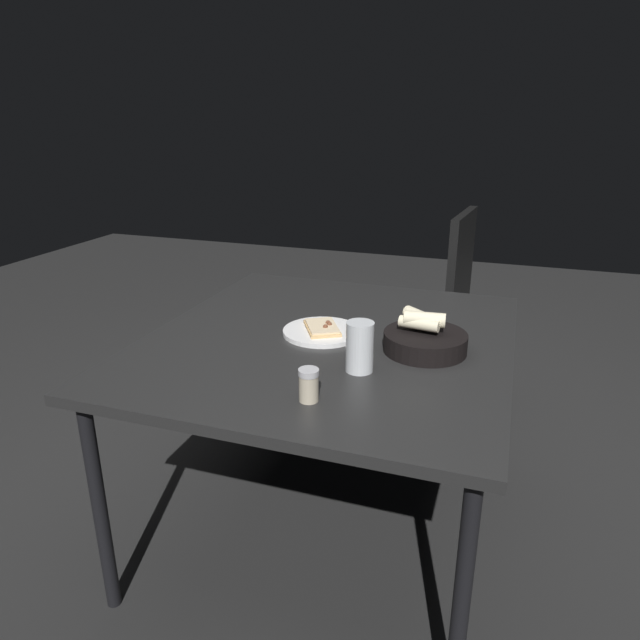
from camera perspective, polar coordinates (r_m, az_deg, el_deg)
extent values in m
plane|color=black|center=(2.14, 0.83, -19.51)|extent=(8.00, 8.00, 0.00)
cube|color=black|center=(1.78, 0.94, -2.12)|extent=(1.10, 1.20, 0.03)
cylinder|color=black|center=(1.76, -21.13, -17.12)|extent=(0.04, 0.04, 0.68)
cylinder|color=black|center=(1.45, 13.95, -25.53)|extent=(0.04, 0.04, 0.68)
cylinder|color=black|center=(2.55, -5.83, -3.78)|extent=(0.04, 0.04, 0.68)
cylinder|color=black|center=(2.34, 16.60, -6.77)|extent=(0.04, 0.04, 0.68)
cylinder|color=white|center=(1.79, 0.21, -1.18)|extent=(0.25, 0.25, 0.01)
cube|color=tan|center=(1.79, 0.21, -0.82)|extent=(0.16, 0.18, 0.01)
cube|color=beige|center=(1.79, 0.21, -0.58)|extent=(0.14, 0.16, 0.01)
sphere|color=brown|center=(1.80, 0.80, -0.29)|extent=(0.02, 0.02, 0.02)
sphere|color=brown|center=(1.76, 0.52, -0.71)|extent=(0.02, 0.02, 0.02)
sphere|color=brown|center=(1.79, 0.96, -0.43)|extent=(0.02, 0.02, 0.02)
cylinder|color=black|center=(1.69, 10.44, -2.19)|extent=(0.24, 0.24, 0.06)
cylinder|color=beige|center=(1.66, 10.40, 0.07)|extent=(0.12, 0.05, 0.04)
cylinder|color=beige|center=(1.69, 9.87, 0.36)|extent=(0.11, 0.10, 0.04)
cylinder|color=beige|center=(1.66, 9.86, -0.38)|extent=(0.12, 0.05, 0.03)
cylinder|color=red|center=(1.67, 12.18, -2.84)|extent=(0.06, 0.06, 0.03)
cylinder|color=silver|center=(1.52, 3.99, -2.69)|extent=(0.08, 0.08, 0.14)
cylinder|color=orange|center=(1.54, 3.95, -3.93)|extent=(0.07, 0.07, 0.06)
cylinder|color=#BFB299|center=(1.38, -1.13, -6.79)|extent=(0.05, 0.05, 0.07)
cylinder|color=maroon|center=(1.39, -1.13, -7.34)|extent=(0.04, 0.04, 0.03)
cylinder|color=#B7B7BC|center=(1.36, -1.15, -5.24)|extent=(0.05, 0.05, 0.01)
cube|color=#2B2B2B|center=(2.78, 9.34, 0.10)|extent=(0.48, 0.48, 0.04)
cube|color=black|center=(2.66, 13.83, 5.00)|extent=(0.08, 0.42, 0.50)
cylinder|color=black|center=(3.08, 6.66, -2.19)|extent=(0.03, 0.03, 0.40)
cylinder|color=black|center=(2.75, 4.19, -4.93)|extent=(0.03, 0.03, 0.40)
cylinder|color=black|center=(3.00, 13.58, -3.27)|extent=(0.03, 0.03, 0.40)
cylinder|color=black|center=(2.66, 11.93, -6.26)|extent=(0.03, 0.03, 0.40)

